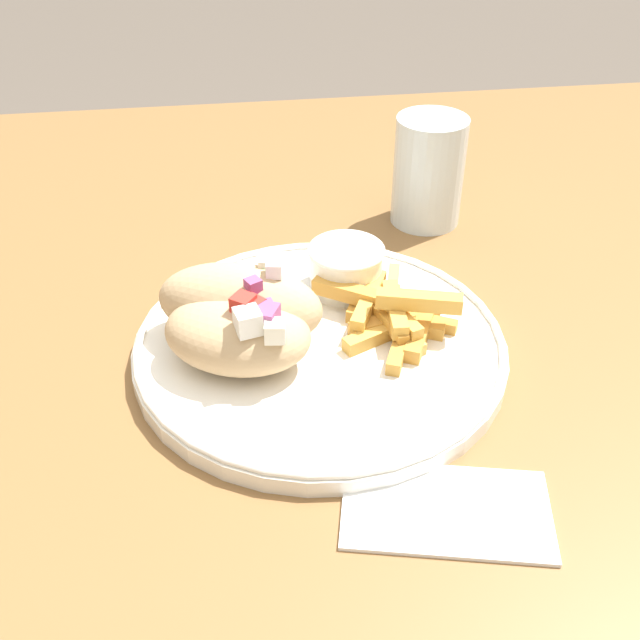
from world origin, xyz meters
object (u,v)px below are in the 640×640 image
sauce_ramekin (346,266)px  water_glass (428,176)px  fries_pile (392,314)px  pita_sandwich_far (240,304)px  pita_sandwich_near (239,333)px  plate (320,345)px

sauce_ramekin → water_glass: 0.17m
fries_pile → sauce_ramekin: size_ratio=1.81×
water_glass → pita_sandwich_far: bearing=-136.1°
pita_sandwich_near → water_glass: (0.20, 0.22, 0.01)m
pita_sandwich_far → sauce_ramekin: bearing=51.6°
fries_pile → pita_sandwich_far: bearing=179.2°
pita_sandwich_far → pita_sandwich_near: bearing=-75.9°
pita_sandwich_far → water_glass: water_glass is taller
plate → pita_sandwich_near: (-0.06, -0.02, 0.03)m
plate → pita_sandwich_far: (-0.06, 0.01, 0.04)m
pita_sandwich_near → pita_sandwich_far: size_ratio=0.91×
plate → fries_pile: 0.06m
fries_pile → sauce_ramekin: (-0.03, 0.06, 0.01)m
plate → pita_sandwich_far: pita_sandwich_far is taller
plate → fries_pile: size_ratio=2.46×
pita_sandwich_far → fries_pile: size_ratio=1.22×
pita_sandwich_near → sauce_ramekin: bearing=62.9°
pita_sandwich_near → pita_sandwich_far: (0.00, 0.03, 0.00)m
plate → water_glass: (0.14, 0.20, 0.04)m
pita_sandwich_far → sauce_ramekin: 0.11m
plate → sauce_ramekin: size_ratio=4.45×
plate → pita_sandwich_near: bearing=-165.0°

